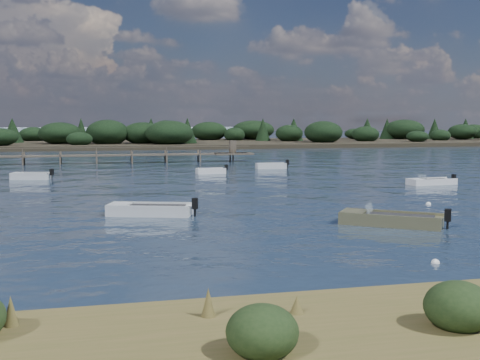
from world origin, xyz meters
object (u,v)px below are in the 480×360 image
object	(u,v)px
dinghy_near_olive	(390,222)
jetty	(23,157)
dinghy_mid_white_b	(431,183)
tender_far_white	(211,172)
dinghy_mid_grey	(150,212)
tender_far_grey	(31,177)
tender_far_grey_b	(271,167)

from	to	relation	value
dinghy_near_olive	jetty	world-z (taller)	jetty
jetty	dinghy_mid_white_b	bearing A→B (deg)	-41.70
tender_far_white	dinghy_mid_grey	xyz separation A→B (m)	(-8.22, -25.06, 0.02)
dinghy_near_olive	tender_far_grey	bearing A→B (deg)	124.58
dinghy_mid_white_b	tender_far_grey	distance (m)	34.96
dinghy_near_olive	jetty	bearing A→B (deg)	115.32
tender_far_grey_b	tender_far_grey	bearing A→B (deg)	-165.12
tender_far_white	jetty	bearing A→B (deg)	138.50
tender_far_white	tender_far_grey_b	distance (m)	8.90
tender_far_white	tender_far_grey	distance (m)	16.94
jetty	tender_far_grey	bearing A→B (deg)	-81.86
dinghy_mid_white_b	tender_far_grey	world-z (taller)	tender_far_grey
tender_far_grey	jetty	bearing A→B (deg)	98.14
dinghy_near_olive	tender_far_grey	xyz separation A→B (m)	(-20.20, 29.29, -0.00)
dinghy_near_olive	dinghy_mid_grey	size ratio (longest dim) A/B	1.00
dinghy_near_olive	dinghy_mid_grey	world-z (taller)	dinghy_near_olive
dinghy_mid_grey	dinghy_mid_white_b	bearing A→B (deg)	24.18
tender_far_grey	jetty	xyz separation A→B (m)	(-2.75, 19.20, 0.81)
dinghy_mid_grey	tender_far_grey_b	xyz separation A→B (m)	(15.82, 29.69, 0.01)
dinghy_mid_white_b	jetty	world-z (taller)	jetty
dinghy_mid_grey	jetty	xyz separation A→B (m)	(-11.37, 42.39, 0.81)
tender_far_white	dinghy_mid_grey	bearing A→B (deg)	-108.15
tender_far_grey_b	dinghy_mid_grey	bearing A→B (deg)	-118.06
dinghy_near_olive	jetty	size ratio (longest dim) A/B	0.08
dinghy_mid_grey	dinghy_near_olive	bearing A→B (deg)	-27.80
tender_far_grey_b	jetty	size ratio (longest dim) A/B	0.06
tender_far_grey_b	jetty	xyz separation A→B (m)	(-27.19, 12.70, 0.81)
dinghy_near_olive	tender_far_white	distance (m)	31.34
dinghy_near_olive	tender_far_grey	world-z (taller)	dinghy_near_olive
dinghy_mid_grey	tender_far_grey	world-z (taller)	dinghy_mid_grey
dinghy_near_olive	tender_far_grey	size ratio (longest dim) A/B	1.33
dinghy_mid_white_b	dinghy_mid_grey	distance (m)	26.39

